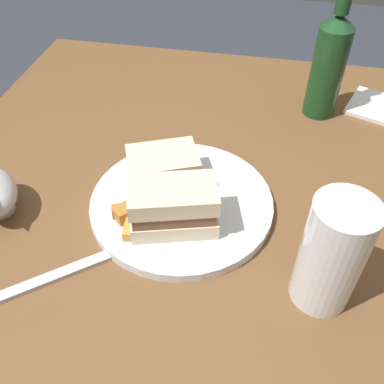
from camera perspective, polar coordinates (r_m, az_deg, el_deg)
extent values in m
cube|color=brown|center=(0.98, 0.98, -17.01)|extent=(1.03, 0.95, 0.74)
cylinder|color=white|center=(0.67, -1.38, -1.51)|extent=(0.28, 0.28, 0.02)
cube|color=beige|center=(0.68, -3.79, 2.11)|extent=(0.11, 0.13, 0.02)
cube|color=#8C5B3D|center=(0.67, -3.86, 3.18)|extent=(0.10, 0.12, 0.01)
cube|color=beige|center=(0.66, -3.93, 4.29)|extent=(0.11, 0.13, 0.02)
cube|color=beige|center=(0.62, -2.41, -3.48)|extent=(0.10, 0.14, 0.03)
cube|color=brown|center=(0.60, -2.48, -1.98)|extent=(0.09, 0.13, 0.02)
cube|color=beige|center=(0.58, -2.55, -0.40)|extent=(0.10, 0.14, 0.03)
cube|color=#B77F33|center=(0.63, -3.81, -3.49)|extent=(0.05, 0.06, 0.01)
cube|color=#AD702D|center=(0.64, -8.97, -2.46)|extent=(0.03, 0.04, 0.02)
cube|color=gold|center=(0.66, -3.82, 0.19)|extent=(0.05, 0.04, 0.02)
cube|color=gold|center=(0.62, -7.99, -4.76)|extent=(0.04, 0.03, 0.02)
cube|color=#AD702D|center=(0.64, -8.21, -2.39)|extent=(0.05, 0.05, 0.02)
cube|color=#B77F33|center=(0.67, -6.49, 0.87)|extent=(0.06, 0.03, 0.02)
cylinder|color=white|center=(0.54, 18.13, -7.94)|extent=(0.08, 0.08, 0.16)
cylinder|color=#C67014|center=(0.57, 17.16, -10.67)|extent=(0.07, 0.07, 0.07)
cylinder|color=#B7B7BC|center=(0.72, -24.28, -1.76)|extent=(0.04, 0.04, 0.02)
cylinder|color=#19421E|center=(0.87, 17.52, 14.92)|extent=(0.06, 0.06, 0.17)
cone|color=#19421E|center=(0.83, 19.05, 20.81)|extent=(0.06, 0.06, 0.02)
cube|color=white|center=(0.96, 22.99, 10.58)|extent=(0.13, 0.12, 0.01)
cube|color=silver|center=(0.61, -17.31, -10.46)|extent=(0.13, 0.15, 0.01)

